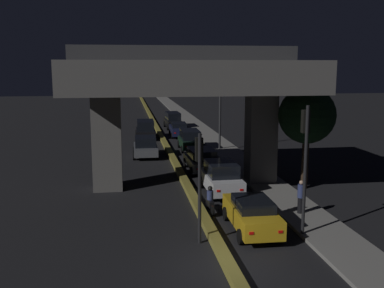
# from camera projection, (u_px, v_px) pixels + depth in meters

# --- Properties ---
(ground_plane) EXTENTS (200.00, 200.00, 0.00)m
(ground_plane) POSITION_uv_depth(u_px,v_px,m) (228.00, 268.00, 16.17)
(ground_plane) COLOR black
(median_divider) EXTENTS (0.47, 126.00, 0.31)m
(median_divider) POSITION_uv_depth(u_px,v_px,m) (158.00, 130.00, 50.26)
(median_divider) COLOR olive
(median_divider) RESTS_ON ground_plane
(sidewalk_right) EXTENTS (2.42, 126.00, 0.16)m
(sidewalk_right) POSITION_uv_depth(u_px,v_px,m) (213.00, 140.00, 44.16)
(sidewalk_right) COLOR gray
(sidewalk_right) RESTS_ON ground_plane
(elevated_overpass) EXTENTS (13.44, 10.75, 8.37)m
(elevated_overpass) POSITION_uv_depth(u_px,v_px,m) (186.00, 83.00, 26.25)
(elevated_overpass) COLOR #5B5956
(elevated_overpass) RESTS_ON ground_plane
(traffic_light_left_of_median) EXTENTS (0.30, 0.49, 4.56)m
(traffic_light_left_of_median) POSITION_uv_depth(u_px,v_px,m) (199.00, 168.00, 18.05)
(traffic_light_left_of_median) COLOR black
(traffic_light_left_of_median) RESTS_ON ground_plane
(traffic_light_right_of_median) EXTENTS (0.30, 0.49, 5.61)m
(traffic_light_right_of_median) POSITION_uv_depth(u_px,v_px,m) (305.00, 149.00, 18.56)
(traffic_light_right_of_median) COLOR black
(traffic_light_right_of_median) RESTS_ON ground_plane
(street_lamp) EXTENTS (2.29, 0.32, 8.66)m
(street_lamp) POSITION_uv_depth(u_px,v_px,m) (217.00, 92.00, 38.04)
(street_lamp) COLOR #2D2D30
(street_lamp) RESTS_ON ground_plane
(car_taxi_yellow_lead) EXTENTS (1.90, 4.46, 1.53)m
(car_taxi_yellow_lead) POSITION_uv_depth(u_px,v_px,m) (252.00, 213.00, 19.69)
(car_taxi_yellow_lead) COLOR gold
(car_taxi_yellow_lead) RESTS_ON ground_plane
(car_white_second) EXTENTS (1.99, 4.17, 1.84)m
(car_white_second) POSITION_uv_depth(u_px,v_px,m) (221.00, 177.00, 25.50)
(car_white_second) COLOR silver
(car_white_second) RESTS_ON ground_plane
(car_grey_third) EXTENTS (2.12, 4.37, 1.57)m
(car_grey_third) POSITION_uv_depth(u_px,v_px,m) (201.00, 159.00, 31.04)
(car_grey_third) COLOR #515459
(car_grey_third) RESTS_ON ground_plane
(car_dark_green_fourth) EXTENTS (1.91, 4.09, 1.75)m
(car_dark_green_fourth) POSITION_uv_depth(u_px,v_px,m) (190.00, 139.00, 38.88)
(car_dark_green_fourth) COLOR black
(car_dark_green_fourth) RESTS_ON ground_plane
(car_dark_blue_fifth) EXTENTS (1.90, 4.71, 1.45)m
(car_dark_blue_fifth) POSITION_uv_depth(u_px,v_px,m) (179.00, 129.00, 46.58)
(car_dark_blue_fifth) COLOR #141938
(car_dark_blue_fifth) RESTS_ON ground_plane
(car_black_sixth) EXTENTS (1.97, 4.52, 1.88)m
(car_black_sixth) POSITION_uv_depth(u_px,v_px,m) (173.00, 120.00, 52.65)
(car_black_sixth) COLOR black
(car_black_sixth) RESTS_ON ground_plane
(car_grey_lead_oncoming) EXTENTS (2.07, 4.09, 1.60)m
(car_grey_lead_oncoming) POSITION_uv_depth(u_px,v_px,m) (145.00, 146.00, 36.10)
(car_grey_lead_oncoming) COLOR #515459
(car_grey_lead_oncoming) RESTS_ON ground_plane
(car_black_second_oncoming) EXTENTS (2.12, 4.57, 1.82)m
(car_black_second_oncoming) POSITION_uv_depth(u_px,v_px,m) (145.00, 129.00, 45.28)
(car_black_second_oncoming) COLOR black
(car_black_second_oncoming) RESTS_ON ground_plane
(motorcycle_black_filtering_near) EXTENTS (0.32, 1.83, 1.34)m
(motorcycle_black_filtering_near) POSITION_uv_depth(u_px,v_px,m) (210.00, 201.00, 22.28)
(motorcycle_black_filtering_near) COLOR black
(motorcycle_black_filtering_near) RESTS_ON ground_plane
(motorcycle_blue_filtering_mid) EXTENTS (0.34, 1.79, 1.43)m
(motorcycle_blue_filtering_mid) POSITION_uv_depth(u_px,v_px,m) (193.00, 164.00, 30.45)
(motorcycle_blue_filtering_mid) COLOR black
(motorcycle_blue_filtering_mid) RESTS_ON ground_plane
(pedestrian_on_sidewalk) EXTENTS (0.34, 0.34, 1.62)m
(pedestrian_on_sidewalk) POSITION_uv_depth(u_px,v_px,m) (301.00, 197.00, 21.62)
(pedestrian_on_sidewalk) COLOR black
(pedestrian_on_sidewalk) RESTS_ON sidewalk_right
(roadside_tree_kerbside_near) EXTENTS (3.33, 3.33, 6.04)m
(roadside_tree_kerbside_near) POSITION_uv_depth(u_px,v_px,m) (307.00, 116.00, 26.09)
(roadside_tree_kerbside_near) COLOR #2D2116
(roadside_tree_kerbside_near) RESTS_ON ground_plane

